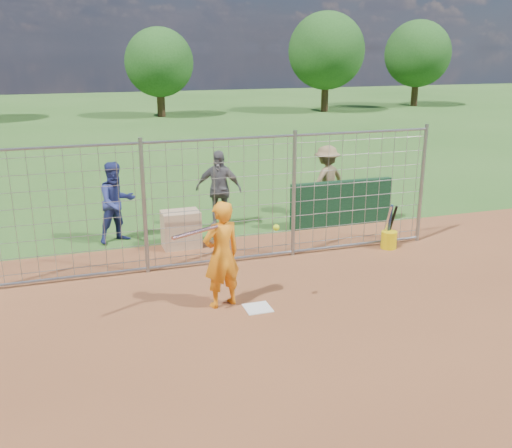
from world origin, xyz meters
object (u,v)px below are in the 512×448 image
object	(u,v)px
bystander_a	(117,202)
bystander_b	(219,189)
batter	(222,255)
equipment_bin	(181,229)
bystander_c	(326,180)
bucket_with_bats	(389,237)

from	to	relation	value
bystander_a	bystander_b	xyz separation A→B (m)	(2.39, 0.31, 0.04)
bystander_a	batter	bearing A→B (deg)	-93.31
equipment_bin	bystander_b	bearing A→B (deg)	43.27
bystander_b	bystander_c	bearing A→B (deg)	31.84
bystander_b	bystander_c	world-z (taller)	bystander_b
batter	bystander_c	world-z (taller)	batter
bystander_b	bucket_with_bats	world-z (taller)	bystander_b
batter	equipment_bin	xyz separation A→B (m)	(-0.08, 3.13, -0.51)
batter	bystander_a	size ratio (longest dim) A/B	1.01
bystander_c	equipment_bin	bearing A→B (deg)	-1.15
equipment_bin	bucket_with_bats	xyz separation A→B (m)	(4.23, -1.49, -0.15)
equipment_bin	bucket_with_bats	bearing A→B (deg)	-20.42
batter	bystander_b	xyz separation A→B (m)	(1.06, 4.24, 0.03)
bystander_b	equipment_bin	world-z (taller)	bystander_b
bystander_b	equipment_bin	xyz separation A→B (m)	(-1.14, -1.11, -0.54)
batter	bucket_with_bats	xyz separation A→B (m)	(4.15, 1.64, -0.66)
bucket_with_bats	bystander_b	bearing A→B (deg)	139.91
bystander_a	bucket_with_bats	xyz separation A→B (m)	(5.47, -2.29, -0.65)
batter	bucket_with_bats	size ratio (longest dim) A/B	1.86
bystander_c	bystander_b	bearing A→B (deg)	-14.60
bystander_b	equipment_bin	distance (m)	1.68
equipment_bin	bucket_with_bats	world-z (taller)	bucket_with_bats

